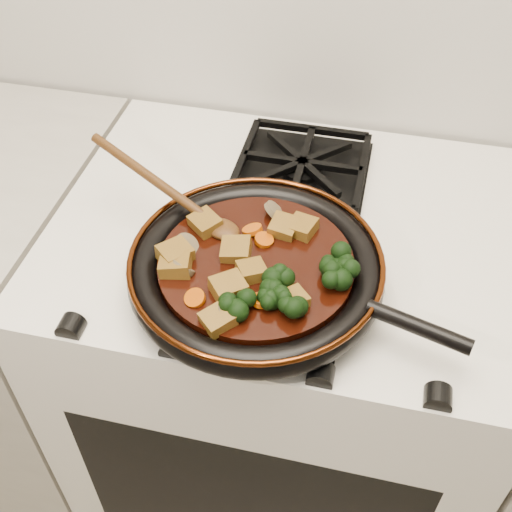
# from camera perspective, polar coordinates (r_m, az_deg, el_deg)

# --- Properties ---
(stove) EXTENTS (0.76, 0.60, 0.90)m
(stove) POSITION_cam_1_polar(r_m,az_deg,el_deg) (1.39, 2.09, -10.96)
(stove) COLOR white
(stove) RESTS_ON ground
(burner_grate_front) EXTENTS (0.23, 0.23, 0.03)m
(burner_grate_front) POSITION_cam_1_polar(r_m,az_deg,el_deg) (0.94, 1.11, -2.23)
(burner_grate_front) COLOR black
(burner_grate_front) RESTS_ON stove
(burner_grate_back) EXTENTS (0.23, 0.23, 0.03)m
(burner_grate_back) POSITION_cam_1_polar(r_m,az_deg,el_deg) (1.14, 4.12, 7.94)
(burner_grate_back) COLOR black
(burner_grate_back) RESTS_ON stove
(skillet) EXTENTS (0.48, 0.37, 0.05)m
(skillet) POSITION_cam_1_polar(r_m,az_deg,el_deg) (0.91, 0.11, -1.19)
(skillet) COLOR black
(skillet) RESTS_ON burner_grate_front
(braising_sauce) EXTENTS (0.28, 0.28, 0.02)m
(braising_sauce) POSITION_cam_1_polar(r_m,az_deg,el_deg) (0.91, 0.00, -0.93)
(braising_sauce) COLOR black
(braising_sauce) RESTS_ON skillet
(tofu_cube_0) EXTENTS (0.05, 0.05, 0.03)m
(tofu_cube_0) POSITION_cam_1_polar(r_m,az_deg,el_deg) (0.89, -7.17, -0.80)
(tofu_cube_0) COLOR brown
(tofu_cube_0) RESTS_ON braising_sauce
(tofu_cube_1) EXTENTS (0.06, 0.06, 0.03)m
(tofu_cube_1) POSITION_cam_1_polar(r_m,az_deg,el_deg) (0.91, -7.20, 0.19)
(tofu_cube_1) COLOR brown
(tofu_cube_1) RESTS_ON braising_sauce
(tofu_cube_2) EXTENTS (0.06, 0.06, 0.03)m
(tofu_cube_2) POSITION_cam_1_polar(r_m,az_deg,el_deg) (0.86, -2.48, -2.83)
(tofu_cube_2) COLOR brown
(tofu_cube_2) RESTS_ON braising_sauce
(tofu_cube_3) EXTENTS (0.05, 0.05, 0.02)m
(tofu_cube_3) POSITION_cam_1_polar(r_m,az_deg,el_deg) (0.95, 4.10, 2.54)
(tofu_cube_3) COLOR brown
(tofu_cube_3) RESTS_ON braising_sauce
(tofu_cube_4) EXTENTS (0.05, 0.05, 0.03)m
(tofu_cube_4) POSITION_cam_1_polar(r_m,az_deg,el_deg) (0.88, -0.40, -1.38)
(tofu_cube_4) COLOR brown
(tofu_cube_4) RESTS_ON braising_sauce
(tofu_cube_5) EXTENTS (0.04, 0.05, 0.03)m
(tofu_cube_5) POSITION_cam_1_polar(r_m,az_deg,el_deg) (0.94, 2.48, 2.55)
(tofu_cube_5) COLOR brown
(tofu_cube_5) RESTS_ON braising_sauce
(tofu_cube_6) EXTENTS (0.05, 0.05, 0.02)m
(tofu_cube_6) POSITION_cam_1_polar(r_m,az_deg,el_deg) (0.83, -3.41, -5.65)
(tofu_cube_6) COLOR brown
(tofu_cube_6) RESTS_ON braising_sauce
(tofu_cube_7) EXTENTS (0.05, 0.05, 0.03)m
(tofu_cube_7) POSITION_cam_1_polar(r_m,az_deg,el_deg) (0.91, -1.78, 0.48)
(tofu_cube_7) COLOR brown
(tofu_cube_7) RESTS_ON braising_sauce
(tofu_cube_8) EXTENTS (0.05, 0.05, 0.02)m
(tofu_cube_8) POSITION_cam_1_polar(r_m,az_deg,el_deg) (0.85, 3.34, -3.91)
(tofu_cube_8) COLOR brown
(tofu_cube_8) RESTS_ON braising_sauce
(tofu_cube_9) EXTENTS (0.06, 0.06, 0.03)m
(tofu_cube_9) POSITION_cam_1_polar(r_m,az_deg,el_deg) (0.95, -4.52, 2.87)
(tofu_cube_9) COLOR brown
(tofu_cube_9) RESTS_ON braising_sauce
(broccoli_floret_0) EXTENTS (0.08, 0.08, 0.06)m
(broccoli_floret_0) POSITION_cam_1_polar(r_m,az_deg,el_deg) (0.89, 7.30, -0.56)
(broccoli_floret_0) COLOR black
(broccoli_floret_0) RESTS_ON braising_sauce
(broccoli_floret_1) EXTENTS (0.08, 0.07, 0.06)m
(broccoli_floret_1) POSITION_cam_1_polar(r_m,az_deg,el_deg) (0.83, 2.93, -4.27)
(broccoli_floret_1) COLOR black
(broccoli_floret_1) RESTS_ON braising_sauce
(broccoli_floret_2) EXTENTS (0.08, 0.09, 0.07)m
(broccoli_floret_2) POSITION_cam_1_polar(r_m,az_deg,el_deg) (0.84, 1.83, -3.78)
(broccoli_floret_2) COLOR black
(broccoli_floret_2) RESTS_ON braising_sauce
(broccoli_floret_3) EXTENTS (0.09, 0.08, 0.07)m
(broccoli_floret_3) POSITION_cam_1_polar(r_m,az_deg,el_deg) (0.86, 1.97, -2.39)
(broccoli_floret_3) COLOR black
(broccoli_floret_3) RESTS_ON braising_sauce
(broccoli_floret_4) EXTENTS (0.09, 0.08, 0.06)m
(broccoli_floret_4) POSITION_cam_1_polar(r_m,az_deg,el_deg) (0.84, -1.73, -4.47)
(broccoli_floret_4) COLOR black
(broccoli_floret_4) RESTS_ON braising_sauce
(broccoli_floret_5) EXTENTS (0.08, 0.09, 0.06)m
(broccoli_floret_5) POSITION_cam_1_polar(r_m,az_deg,el_deg) (0.87, 7.37, -2.01)
(broccoli_floret_5) COLOR black
(broccoli_floret_5) RESTS_ON braising_sauce
(broccoli_floret_6) EXTENTS (0.08, 0.09, 0.06)m
(broccoli_floret_6) POSITION_cam_1_polar(r_m,az_deg,el_deg) (0.89, 7.29, -1.33)
(broccoli_floret_6) COLOR black
(broccoli_floret_6) RESTS_ON braising_sauce
(carrot_coin_0) EXTENTS (0.03, 0.03, 0.02)m
(carrot_coin_0) POSITION_cam_1_polar(r_m,az_deg,el_deg) (0.94, -0.33, 2.36)
(carrot_coin_0) COLOR #BB4905
(carrot_coin_0) RESTS_ON braising_sauce
(carrot_coin_1) EXTENTS (0.03, 0.03, 0.02)m
(carrot_coin_1) POSITION_cam_1_polar(r_m,az_deg,el_deg) (0.85, 0.44, -3.97)
(carrot_coin_1) COLOR #BB4905
(carrot_coin_1) RESTS_ON braising_sauce
(carrot_coin_2) EXTENTS (0.03, 0.03, 0.01)m
(carrot_coin_2) POSITION_cam_1_polar(r_m,az_deg,el_deg) (0.93, 0.72, 1.44)
(carrot_coin_2) COLOR #BB4905
(carrot_coin_2) RESTS_ON braising_sauce
(carrot_coin_3) EXTENTS (0.03, 0.03, 0.02)m
(carrot_coin_3) POSITION_cam_1_polar(r_m,az_deg,el_deg) (0.86, -5.45, -3.76)
(carrot_coin_3) COLOR #BB4905
(carrot_coin_3) RESTS_ON braising_sauce
(carrot_coin_4) EXTENTS (0.03, 0.03, 0.01)m
(carrot_coin_4) POSITION_cam_1_polar(r_m,az_deg,el_deg) (0.89, -7.65, -1.23)
(carrot_coin_4) COLOR #BB4905
(carrot_coin_4) RESTS_ON braising_sauce
(mushroom_slice_0) EXTENTS (0.04, 0.04, 0.03)m
(mushroom_slice_0) POSITION_cam_1_polar(r_m,az_deg,el_deg) (0.84, -2.45, -4.93)
(mushroom_slice_0) COLOR brown
(mushroom_slice_0) RESTS_ON braising_sauce
(mushroom_slice_1) EXTENTS (0.04, 0.05, 0.03)m
(mushroom_slice_1) POSITION_cam_1_polar(r_m,az_deg,el_deg) (0.97, 1.69, 4.00)
(mushroom_slice_1) COLOR brown
(mushroom_slice_1) RESTS_ON braising_sauce
(mushroom_slice_2) EXTENTS (0.04, 0.04, 0.03)m
(mushroom_slice_2) POSITION_cam_1_polar(r_m,az_deg,el_deg) (0.92, -6.21, 0.97)
(mushroom_slice_2) COLOR brown
(mushroom_slice_2) RESTS_ON braising_sauce
(mushroom_slice_3) EXTENTS (0.05, 0.04, 0.03)m
(mushroom_slice_3) POSITION_cam_1_polar(r_m,az_deg,el_deg) (0.89, -6.53, -1.02)
(mushroom_slice_3) COLOR brown
(mushroom_slice_3) RESTS_ON braising_sauce
(wooden_spoon) EXTENTS (0.16, 0.09, 0.26)m
(wooden_spoon) POSITION_cam_1_polar(r_m,az_deg,el_deg) (0.97, -6.50, 4.89)
(wooden_spoon) COLOR #4A2A0F
(wooden_spoon) RESTS_ON braising_sauce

